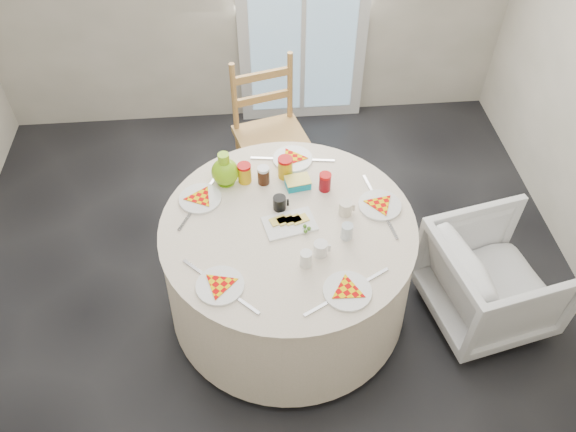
{
  "coord_description": "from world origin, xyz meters",
  "views": [
    {
      "loc": [
        -0.06,
        -1.99,
        2.95
      ],
      "look_at": [
        0.11,
        0.01,
        0.8
      ],
      "focal_mm": 35.0,
      "sensor_mm": 36.0,
      "label": 1
    }
  ],
  "objects_px": {
    "armchair": "(497,271)",
    "green_pitcher": "(224,164)",
    "wooden_chair": "(272,142)",
    "table": "(288,266)"
  },
  "relations": [
    {
      "from": "armchair",
      "to": "green_pitcher",
      "type": "height_order",
      "value": "green_pitcher"
    },
    {
      "from": "wooden_chair",
      "to": "armchair",
      "type": "distance_m",
      "value": 1.68
    },
    {
      "from": "armchair",
      "to": "green_pitcher",
      "type": "relative_size",
      "value": 3.42
    },
    {
      "from": "green_pitcher",
      "to": "table",
      "type": "bearing_deg",
      "value": -48.22
    },
    {
      "from": "table",
      "to": "armchair",
      "type": "height_order",
      "value": "armchair"
    },
    {
      "from": "wooden_chair",
      "to": "armchair",
      "type": "xyz_separation_m",
      "value": [
        1.2,
        -1.16,
        -0.08
      ]
    },
    {
      "from": "wooden_chair",
      "to": "armchair",
      "type": "bearing_deg",
      "value": -58.61
    },
    {
      "from": "armchair",
      "to": "table",
      "type": "bearing_deg",
      "value": 70.6
    },
    {
      "from": "armchair",
      "to": "green_pitcher",
      "type": "xyz_separation_m",
      "value": [
        -1.51,
        0.51,
        0.48
      ]
    },
    {
      "from": "table",
      "to": "armchair",
      "type": "relative_size",
      "value": 2.05
    }
  ]
}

